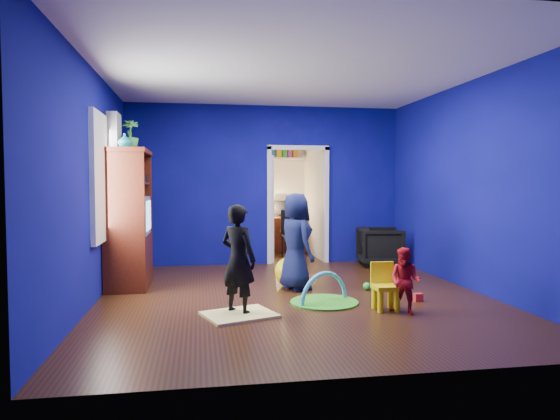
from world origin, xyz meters
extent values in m
cube|color=black|center=(0.00, 0.00, 0.00)|extent=(5.00, 5.50, 0.01)
cube|color=white|center=(0.00, 0.00, 2.90)|extent=(5.00, 5.50, 0.01)
cube|color=#090C65|center=(0.00, 2.75, 1.45)|extent=(5.00, 0.02, 2.90)
cube|color=#090C65|center=(0.00, -2.75, 1.45)|extent=(5.00, 0.02, 2.90)
cube|color=#090C65|center=(-2.50, 0.00, 1.45)|extent=(0.02, 5.50, 2.90)
cube|color=#090C65|center=(2.50, 0.00, 1.45)|extent=(0.02, 5.50, 2.90)
imported|color=black|center=(2.01, 2.20, 0.34)|extent=(0.86, 0.84, 0.69)
imported|color=black|center=(-0.79, -0.74, 0.62)|extent=(0.54, 0.53, 1.24)
imported|color=#101A3B|center=(0.11, 0.44, 0.67)|extent=(0.61, 0.76, 1.35)
imported|color=red|center=(1.07, -1.05, 0.38)|extent=(0.46, 0.46, 0.75)
imported|color=#0C5D67|center=(-2.21, 0.74, 2.06)|extent=(0.24, 0.24, 0.20)
imported|color=#398731|center=(-2.21, 1.26, 2.19)|extent=(0.28, 0.28, 0.45)
cube|color=#370F09|center=(-2.21, 1.04, 0.98)|extent=(0.58, 1.14, 1.96)
cube|color=silver|center=(-2.17, 1.04, 1.02)|extent=(0.46, 0.70, 0.54)
cube|color=#F2E07A|center=(-0.79, -0.84, 0.01)|extent=(0.91, 0.81, 0.03)
sphere|color=yellow|center=(0.06, 0.69, 0.21)|extent=(0.42, 0.42, 0.42)
cube|color=yellow|center=(0.92, -0.85, 0.25)|extent=(0.28, 0.28, 0.50)
cylinder|color=#469822|center=(0.30, -0.40, 0.01)|extent=(0.84, 0.84, 0.02)
torus|color=#3F8CD8|center=(0.30, -0.40, 0.02)|extent=(0.69, 0.39, 0.76)
cube|color=white|center=(-2.48, 0.35, 1.55)|extent=(0.03, 0.95, 1.55)
cube|color=slate|center=(-2.37, 0.90, 1.25)|extent=(0.14, 0.42, 2.40)
cube|color=white|center=(0.60, 2.75, 1.05)|extent=(1.16, 0.10, 2.10)
cube|color=#3D140A|center=(0.60, 4.26, 0.38)|extent=(0.88, 0.44, 0.75)
cube|color=black|center=(0.60, 4.38, 0.95)|extent=(0.40, 0.05, 0.32)
sphere|color=#FFD88C|center=(0.32, 4.32, 0.93)|extent=(0.14, 0.14, 0.14)
cube|color=black|center=(0.60, 3.30, 0.46)|extent=(0.40, 0.40, 0.92)
cube|color=white|center=(0.60, 4.37, 2.02)|extent=(0.88, 0.24, 0.04)
cube|color=red|center=(1.49, -0.51, 0.05)|extent=(0.10, 0.08, 0.10)
sphere|color=blue|center=(1.73, 0.55, 0.06)|extent=(0.11, 0.11, 0.11)
sphere|color=green|center=(1.07, 0.24, 0.06)|extent=(0.11, 0.11, 0.11)
cube|color=#D14EC6|center=(1.59, 0.61, 0.05)|extent=(0.10, 0.08, 0.10)
camera|label=1|loc=(-1.23, -6.33, 1.47)|focal=32.00mm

